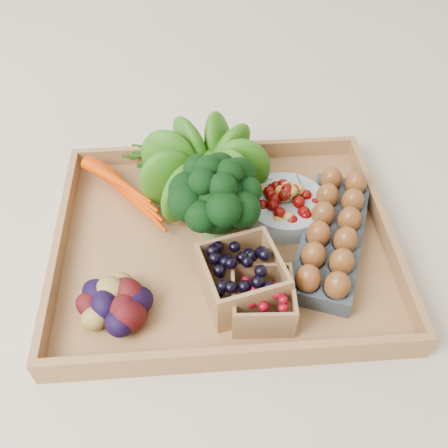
{
  "coord_description": "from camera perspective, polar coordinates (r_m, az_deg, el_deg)",
  "views": [
    {
      "loc": [
        -0.04,
        -0.54,
        0.65
      ],
      "look_at": [
        0.0,
        0.0,
        0.06
      ],
      "focal_mm": 40.0,
      "sensor_mm": 36.0,
      "label": 1
    }
  ],
  "objects": [
    {
      "name": "ground",
      "position": [
        0.85,
        0.0,
        -2.74
      ],
      "size": [
        4.0,
        4.0,
        0.0
      ],
      "primitive_type": "plane",
      "color": "beige",
      "rests_on": "ground"
    },
    {
      "name": "tray",
      "position": [
        0.85,
        0.0,
        -2.41
      ],
      "size": [
        0.55,
        0.45,
        0.01
      ],
      "primitive_type": "cube",
      "color": "#A17043",
      "rests_on": "ground"
    },
    {
      "name": "carrots",
      "position": [
        0.91,
        -11.13,
        3.81
      ],
      "size": [
        0.18,
        0.13,
        0.04
      ],
      "primitive_type": null,
      "color": "#CC3600",
      "rests_on": "tray"
    },
    {
      "name": "lettuce",
      "position": [
        0.87,
        -1.72,
        6.95
      ],
      "size": [
        0.15,
        0.15,
        0.15
      ],
      "primitive_type": "sphere",
      "color": "#25560D",
      "rests_on": "tray"
    },
    {
      "name": "broccoli",
      "position": [
        0.8,
        -0.87,
        1.14
      ],
      "size": [
        0.15,
        0.15,
        0.11
      ],
      "primitive_type": null,
      "color": "black",
      "rests_on": "tray"
    },
    {
      "name": "cherry_bowl",
      "position": [
        0.88,
        7.0,
        1.93
      ],
      "size": [
        0.14,
        0.14,
        0.04
      ],
      "primitive_type": "cylinder",
      "color": "#8C9EA5",
      "rests_on": "tray"
    },
    {
      "name": "egg_carton",
      "position": [
        0.84,
        12.16,
        -1.6
      ],
      "size": [
        0.19,
        0.29,
        0.03
      ],
      "primitive_type": "cube",
      "rotation": [
        0.0,
        0.0,
        -0.37
      ],
      "color": "#384148",
      "rests_on": "tray"
    },
    {
      "name": "potatoes",
      "position": [
        0.75,
        -12.2,
        -8.26
      ],
      "size": [
        0.12,
        0.12,
        0.07
      ],
      "primitive_type": null,
      "color": "#39090B",
      "rests_on": "tray"
    },
    {
      "name": "punnet_blackberry",
      "position": [
        0.75,
        2.05,
        -6.19
      ],
      "size": [
        0.14,
        0.14,
        0.08
      ],
      "primitive_type": "cube",
      "rotation": [
        0.0,
        0.0,
        0.25
      ],
      "color": "black",
      "rests_on": "tray"
    },
    {
      "name": "punnet_raspberry",
      "position": [
        0.73,
        4.39,
        -8.69
      ],
      "size": [
        0.09,
        0.09,
        0.06
      ],
      "primitive_type": "cube",
      "rotation": [
        0.0,
        0.0,
        -0.05
      ],
      "color": "maroon",
      "rests_on": "tray"
    }
  ]
}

